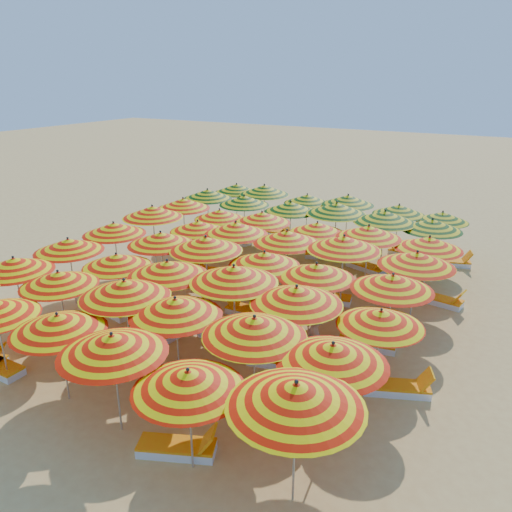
% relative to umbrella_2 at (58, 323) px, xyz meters
% --- Properties ---
extents(ground, '(120.00, 120.00, 0.00)m').
position_rel_umbrella_2_xyz_m(ground, '(1.13, 7.31, -2.16)').
color(ground, '#D9AF60').
rests_on(ground, ground).
extents(umbrella_2, '(2.78, 2.78, 2.46)m').
position_rel_umbrella_2_xyz_m(umbrella_2, '(0.00, 0.00, 0.00)').
color(umbrella_2, silver).
rests_on(umbrella_2, ground).
extents(umbrella_3, '(2.98, 2.98, 2.58)m').
position_rel_umbrella_2_xyz_m(umbrella_3, '(2.03, -0.25, 0.11)').
color(umbrella_3, silver).
rests_on(umbrella_3, ground).
extents(umbrella_4, '(2.81, 2.81, 2.44)m').
position_rel_umbrella_2_xyz_m(umbrella_4, '(4.18, -0.39, -0.01)').
color(umbrella_4, silver).
rests_on(umbrella_4, ground).
extents(umbrella_5, '(3.37, 3.37, 2.74)m').
position_rel_umbrella_2_xyz_m(umbrella_5, '(6.39, -0.14, 0.25)').
color(umbrella_5, silver).
rests_on(umbrella_5, ground).
extents(umbrella_6, '(2.40, 2.40, 2.53)m').
position_rel_umbrella_2_xyz_m(umbrella_6, '(-4.24, 1.93, 0.06)').
color(umbrella_6, silver).
rests_on(umbrella_6, ground).
extents(umbrella_7, '(2.64, 2.64, 2.43)m').
position_rel_umbrella_2_xyz_m(umbrella_7, '(-2.28, 1.96, -0.02)').
color(umbrella_7, silver).
rests_on(umbrella_7, ground).
extents(umbrella_8, '(3.10, 3.10, 2.65)m').
position_rel_umbrella_2_xyz_m(umbrella_8, '(0.26, 2.04, 0.17)').
color(umbrella_8, silver).
rests_on(umbrella_8, ground).
extents(umbrella_9, '(2.76, 2.76, 2.56)m').
position_rel_umbrella_2_xyz_m(umbrella_9, '(2.05, 1.95, 0.09)').
color(umbrella_9, silver).
rests_on(umbrella_9, ground).
extents(umbrella_10, '(2.65, 2.65, 2.63)m').
position_rel_umbrella_2_xyz_m(umbrella_10, '(4.39, 1.91, 0.15)').
color(umbrella_10, silver).
rests_on(umbrella_10, ground).
extents(umbrella_11, '(2.68, 2.68, 2.57)m').
position_rel_umbrella_2_xyz_m(umbrella_11, '(6.38, 1.75, 0.10)').
color(umbrella_11, silver).
rests_on(umbrella_11, ground).
extents(umbrella_12, '(2.49, 2.49, 2.53)m').
position_rel_umbrella_2_xyz_m(umbrella_12, '(-4.26, 4.08, 0.07)').
color(umbrella_12, silver).
rests_on(umbrella_12, ground).
extents(umbrella_13, '(2.75, 2.75, 2.39)m').
position_rel_umbrella_2_xyz_m(umbrella_13, '(-1.96, 4.01, -0.06)').
color(umbrella_13, silver).
rests_on(umbrella_13, ground).
extents(umbrella_14, '(3.09, 3.09, 2.61)m').
position_rel_umbrella_2_xyz_m(umbrella_14, '(0.25, 3.88, 0.14)').
color(umbrella_14, silver).
rests_on(umbrella_14, ground).
extents(umbrella_15, '(3.37, 3.37, 2.74)m').
position_rel_umbrella_2_xyz_m(umbrella_15, '(2.41, 4.21, 0.25)').
color(umbrella_15, silver).
rests_on(umbrella_15, ground).
extents(umbrella_16, '(2.68, 2.68, 2.65)m').
position_rel_umbrella_2_xyz_m(umbrella_16, '(4.52, 3.93, 0.17)').
color(umbrella_16, silver).
rests_on(umbrella_16, ground).
extents(umbrella_17, '(2.31, 2.31, 2.35)m').
position_rel_umbrella_2_xyz_m(umbrella_17, '(6.71, 4.24, -0.09)').
color(umbrella_17, silver).
rests_on(umbrella_17, ground).
extents(umbrella_18, '(3.09, 3.09, 2.55)m').
position_rel_umbrella_2_xyz_m(umbrella_18, '(-4.26, 6.28, 0.09)').
color(umbrella_18, silver).
rests_on(umbrella_18, ground).
extents(umbrella_19, '(2.99, 2.99, 2.56)m').
position_rel_umbrella_2_xyz_m(umbrella_19, '(-1.89, 6.17, 0.09)').
color(umbrella_19, silver).
rests_on(umbrella_19, ground).
extents(umbrella_20, '(3.16, 3.16, 2.68)m').
position_rel_umbrella_2_xyz_m(umbrella_20, '(0.06, 6.21, 0.20)').
color(umbrella_20, silver).
rests_on(umbrella_20, ground).
extents(umbrella_21, '(2.39, 2.39, 2.49)m').
position_rel_umbrella_2_xyz_m(umbrella_21, '(2.29, 6.30, 0.03)').
color(umbrella_21, silver).
rests_on(umbrella_21, ground).
extents(umbrella_22, '(2.89, 2.89, 2.50)m').
position_rel_umbrella_2_xyz_m(umbrella_22, '(4.18, 6.12, 0.04)').
color(umbrella_22, silver).
rests_on(umbrella_22, ground).
extents(umbrella_23, '(2.55, 2.55, 2.53)m').
position_rel_umbrella_2_xyz_m(umbrella_23, '(6.45, 6.30, 0.06)').
color(umbrella_23, silver).
rests_on(umbrella_23, ground).
extents(umbrella_24, '(2.62, 2.62, 2.70)m').
position_rel_umbrella_2_xyz_m(umbrella_24, '(-4.27, 8.55, 0.21)').
color(umbrella_24, silver).
rests_on(umbrella_24, ground).
extents(umbrella_25, '(2.68, 2.68, 2.37)m').
position_rel_umbrella_2_xyz_m(umbrella_25, '(-1.95, 8.54, -0.07)').
color(umbrella_25, silver).
rests_on(umbrella_25, ground).
extents(umbrella_26, '(2.77, 2.77, 2.60)m').
position_rel_umbrella_2_xyz_m(umbrella_26, '(-0.12, 8.48, 0.12)').
color(umbrella_26, silver).
rests_on(umbrella_26, ground).
extents(umbrella_27, '(3.01, 3.01, 2.61)m').
position_rel_umbrella_2_xyz_m(umbrella_27, '(2.06, 8.44, 0.13)').
color(umbrella_27, silver).
rests_on(umbrella_27, ground).
extents(umbrella_28, '(2.76, 2.76, 2.72)m').
position_rel_umbrella_2_xyz_m(umbrella_28, '(4.19, 8.51, 0.23)').
color(umbrella_28, silver).
rests_on(umbrella_28, ground).
extents(umbrella_29, '(3.01, 3.01, 2.61)m').
position_rel_umbrella_2_xyz_m(umbrella_29, '(6.67, 8.38, 0.13)').
color(umbrella_29, silver).
rests_on(umbrella_29, ground).
extents(umbrella_30, '(2.77, 2.77, 2.58)m').
position_rel_umbrella_2_xyz_m(umbrella_30, '(-4.29, 10.70, 0.11)').
color(umbrella_30, silver).
rests_on(umbrella_30, ground).
extents(umbrella_31, '(2.55, 2.55, 2.36)m').
position_rel_umbrella_2_xyz_m(umbrella_31, '(-2.20, 10.51, -0.09)').
color(umbrella_31, silver).
rests_on(umbrella_31, ground).
extents(umbrella_32, '(2.90, 2.90, 2.52)m').
position_rel_umbrella_2_xyz_m(umbrella_32, '(-0.10, 10.54, 0.06)').
color(umbrella_32, silver).
rests_on(umbrella_32, ground).
extents(umbrella_33, '(2.40, 2.40, 2.36)m').
position_rel_umbrella_2_xyz_m(umbrella_33, '(2.29, 10.74, -0.09)').
color(umbrella_33, silver).
rests_on(umbrella_33, ground).
extents(umbrella_34, '(3.21, 3.21, 2.62)m').
position_rel_umbrella_2_xyz_m(umbrella_34, '(4.46, 10.45, 0.14)').
color(umbrella_34, silver).
rests_on(umbrella_34, ground).
extents(umbrella_35, '(3.06, 3.06, 2.50)m').
position_rel_umbrella_2_xyz_m(umbrella_35, '(6.64, 10.51, 0.04)').
color(umbrella_35, silver).
rests_on(umbrella_35, ground).
extents(umbrella_36, '(3.04, 3.04, 2.57)m').
position_rel_umbrella_2_xyz_m(umbrella_36, '(-4.41, 12.82, 0.10)').
color(umbrella_36, silver).
rests_on(umbrella_36, ground).
extents(umbrella_37, '(3.01, 3.01, 2.52)m').
position_rel_umbrella_2_xyz_m(umbrella_37, '(-2.26, 12.75, 0.06)').
color(umbrella_37, silver).
rests_on(umbrella_37, ground).
extents(umbrella_38, '(2.39, 2.39, 2.52)m').
position_rel_umbrella_2_xyz_m(umbrella_38, '(0.18, 12.71, 0.06)').
color(umbrella_38, silver).
rests_on(umbrella_38, ground).
extents(umbrella_39, '(3.17, 3.17, 2.74)m').
position_rel_umbrella_2_xyz_m(umbrella_39, '(2.35, 12.72, 0.25)').
color(umbrella_39, silver).
rests_on(umbrella_39, ground).
extents(umbrella_40, '(3.35, 3.35, 2.70)m').
position_rel_umbrella_2_xyz_m(umbrella_40, '(4.47, 12.57, 0.21)').
color(umbrella_40, silver).
rests_on(umbrella_40, ground).
extents(umbrella_41, '(2.58, 2.58, 2.52)m').
position_rel_umbrella_2_xyz_m(umbrella_41, '(6.30, 12.86, 0.06)').
color(umbrella_41, silver).
rests_on(umbrella_41, ground).
extents(umbrella_42, '(2.64, 2.64, 2.48)m').
position_rel_umbrella_2_xyz_m(umbrella_42, '(-4.03, 14.98, 0.02)').
color(umbrella_42, silver).
rests_on(umbrella_42, ground).
extents(umbrella_43, '(2.89, 2.89, 2.67)m').
position_rel_umbrella_2_xyz_m(umbrella_43, '(-2.23, 14.70, 0.18)').
color(umbrella_43, silver).
rests_on(umbrella_43, ground).
extents(umbrella_44, '(2.38, 2.38, 2.39)m').
position_rel_umbrella_2_xyz_m(umbrella_44, '(0.04, 14.89, -0.06)').
color(umbrella_44, silver).
rests_on(umbrella_44, ground).
extents(umbrella_45, '(3.02, 3.02, 2.61)m').
position_rel_umbrella_2_xyz_m(umbrella_45, '(2.10, 14.89, 0.14)').
color(umbrella_45, silver).
rests_on(umbrella_45, ground).
extents(umbrella_46, '(2.86, 2.86, 2.45)m').
position_rel_umbrella_2_xyz_m(umbrella_46, '(4.51, 14.80, -0.00)').
color(umbrella_46, silver).
rests_on(umbrella_46, ground).
extents(umbrella_47, '(2.79, 2.79, 2.36)m').
position_rel_umbrella_2_xyz_m(umbrella_47, '(6.36, 14.83, -0.08)').
color(umbrella_47, silver).
rests_on(umbrella_47, ground).
extents(lounger_2, '(1.82, 1.20, 0.69)m').
position_rel_umbrella_2_xyz_m(lounger_2, '(3.68, -0.21, -2.01)').
color(lounger_2, white).
rests_on(lounger_2, ground).
extents(lounger_3, '(1.83, 1.12, 0.69)m').
position_rel_umbrella_2_xyz_m(lounger_3, '(4.98, 2.02, -2.01)').
color(lounger_3, white).
rests_on(lounger_3, ground).
extents(lounger_4, '(1.82, 0.95, 0.69)m').
position_rel_umbrella_2_xyz_m(lounger_4, '(-2.56, 4.15, -2.01)').
color(lounger_4, white).
rests_on(lounger_4, ground).
extents(lounger_5, '(1.80, 0.84, 0.69)m').
position_rel_umbrella_2_xyz_m(lounger_5, '(-0.34, 3.75, -2.01)').
color(lounger_5, white).
rests_on(lounger_5, ground).
extents(lounger_6, '(1.80, 0.81, 0.69)m').
position_rel_umbrella_2_xyz_m(lounger_6, '(1.91, 4.39, -2.01)').
color(lounger_6, white).
rests_on(lounger_6, ground).
extents(lounger_7, '(1.82, 0.96, 0.69)m').
position_rel_umbrella_2_xyz_m(lounger_7, '(3.92, 3.99, -2.01)').
color(lounger_7, white).
rests_on(lounger_7, ground).
extents(lounger_8, '(1.82, 1.18, 0.69)m').
position_rel_umbrella_2_xyz_m(lounger_8, '(7.31, 4.35, -2.01)').
color(lounger_8, white).
rests_on(lounger_8, ground).
extents(lounger_9, '(1.74, 0.62, 0.69)m').
position_rel_umbrella_2_xyz_m(lounger_9, '(1.69, 6.32, -2.01)').
color(lounger_9, white).
rests_on(lounger_9, ground).
extents(lounger_10, '(1.81, 0.88, 0.69)m').
position_rel_umbrella_2_xyz_m(lounger_10, '(5.95, 6.21, -2.01)').
color(lounger_10, white).
rests_on(lounger_10, ground).
extents(lounger_11, '(1.80, 0.84, 0.69)m').
position_rel_umbrella_2_xyz_m(lounger_11, '(-1.45, 8.73, -2.01)').
color(lounger_11, white).
rests_on(lounger_11, ground).
extents(lounger_12, '(1.81, 0.91, 0.69)m').
position_rel_umbrella_2_xyz_m(lounger_12, '(0.48, 8.24, -2.01)').
color(lounger_12, white).
rests_on(lounger_12, ground).
extents(lounger_13, '(1.83, 1.12, 0.69)m').
position_rel_umbrella_2_xyz_m(lounger_13, '(1.46, 8.29, -2.01)').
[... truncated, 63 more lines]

